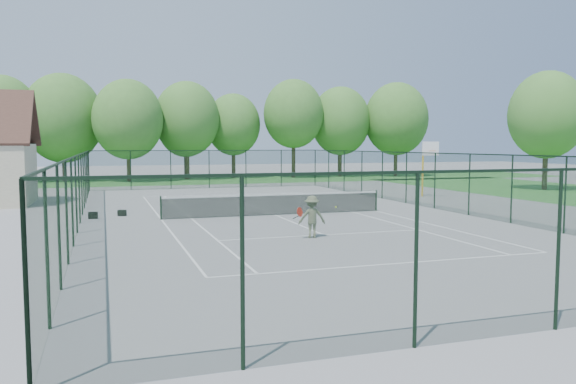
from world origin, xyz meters
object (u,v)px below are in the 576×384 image
object	(u,v)px
tennis_net	(275,203)
tennis_player	(312,217)
sports_bag_a	(93,215)
basketball_goal	(427,158)

from	to	relation	value
tennis_net	tennis_player	world-z (taller)	tennis_player
sports_bag_a	tennis_player	world-z (taller)	tennis_player
tennis_player	tennis_net	bearing A→B (deg)	84.47
tennis_net	tennis_player	xyz separation A→B (m)	(-0.66, -6.84, 0.21)
tennis_player	sports_bag_a	bearing A→B (deg)	133.66
tennis_net	sports_bag_a	xyz separation A→B (m)	(-8.48, 1.36, -0.42)
sports_bag_a	tennis_player	distance (m)	11.35
basketball_goal	tennis_player	world-z (taller)	basketball_goal
tennis_net	sports_bag_a	size ratio (longest dim) A/B	27.59
tennis_net	basketball_goal	bearing A→B (deg)	26.02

